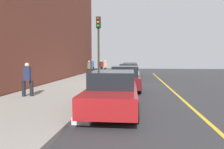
{
  "coord_description": "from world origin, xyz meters",
  "views": [
    {
      "loc": [
        14.52,
        0.95,
        1.99
      ],
      "look_at": [
        1.82,
        -0.53,
        1.02
      ],
      "focal_mm": 33.55,
      "sensor_mm": 36.0,
      "label": 1
    }
  ],
  "objects": [
    {
      "name": "traffic_light_pole",
      "position": [
        1.43,
        -1.44,
        3.15
      ],
      "size": [
        0.35,
        0.26,
        4.45
      ],
      "color": "#2D2D19",
      "rests_on": "sidewalk"
    },
    {
      "name": "pedestrian_burgundy_coat",
      "position": [
        -12.32,
        -3.56,
        1.04
      ],
      "size": [
        0.49,
        0.53,
        1.67
      ],
      "color": "black",
      "rests_on": "sidewalk"
    },
    {
      "name": "snow_bank_curb",
      "position": [
        5.66,
        -0.7,
        0.11
      ],
      "size": [
        5.79,
        0.56,
        0.22
      ],
      "primitive_type": "cube",
      "color": "white",
      "rests_on": "ground"
    },
    {
      "name": "lane_stripe_centre",
      "position": [
        0.0,
        3.2,
        0.0
      ],
      "size": [
        28.0,
        0.14,
        0.01
      ],
      "primitive_type": "cube",
      "color": "gold",
      "rests_on": "ground"
    },
    {
      "name": "pedestrian_olive_coat",
      "position": [
        -7.36,
        -4.07,
        1.02
      ],
      "size": [
        0.47,
        0.54,
        1.63
      ],
      "color": "black",
      "rests_on": "sidewalk"
    },
    {
      "name": "ground_plane",
      "position": [
        0.0,
        0.0,
        0.0
      ],
      "size": [
        56.0,
        56.0,
        0.0
      ],
      "primitive_type": "plane",
      "color": "#333335"
    },
    {
      "name": "parked_car_red",
      "position": [
        6.68,
        0.06,
        0.76
      ],
      "size": [
        4.61,
        1.97,
        1.51
      ],
      "color": "black",
      "rests_on": "ground"
    },
    {
      "name": "parked_car_charcoal",
      "position": [
        -10.8,
        0.19,
        0.76
      ],
      "size": [
        4.66,
        1.93,
        1.51
      ],
      "color": "black",
      "rests_on": "ground"
    },
    {
      "name": "parked_car_silver",
      "position": [
        -5.12,
        0.22,
        0.76
      ],
      "size": [
        4.85,
        2.01,
        1.51
      ],
      "color": "black",
      "rests_on": "ground"
    },
    {
      "name": "pedestrian_blue_coat",
      "position": [
        -10.82,
        -4.5,
        1.09
      ],
      "size": [
        0.55,
        0.55,
        1.76
      ],
      "color": "black",
      "rests_on": "sidewalk"
    },
    {
      "name": "sidewalk",
      "position": [
        0.0,
        -3.3,
        0.07
      ],
      "size": [
        28.0,
        4.6,
        0.15
      ],
      "primitive_type": "cube",
      "color": "gray",
      "rests_on": "ground"
    },
    {
      "name": "pedestrian_tan_coat",
      "position": [
        -10.42,
        -2.78,
        1.03
      ],
      "size": [
        0.53,
        0.51,
        1.65
      ],
      "color": "black",
      "rests_on": "sidewalk"
    },
    {
      "name": "parked_car_maroon",
      "position": [
        1.24,
        0.24,
        0.76
      ],
      "size": [
        4.26,
        2.02,
        1.51
      ],
      "color": "black",
      "rests_on": "ground"
    },
    {
      "name": "pedestrian_navy_coat",
      "position": [
        4.89,
        -4.35,
        1.03
      ],
      "size": [
        0.51,
        0.52,
        1.64
      ],
      "color": "black",
      "rests_on": "sidewalk"
    },
    {
      "name": "rolling_suitcase",
      "position": [
        -10.96,
        -2.87,
        0.47
      ],
      "size": [
        0.34,
        0.22,
        0.99
      ],
      "color": "black",
      "rests_on": "sidewalk"
    }
  ]
}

